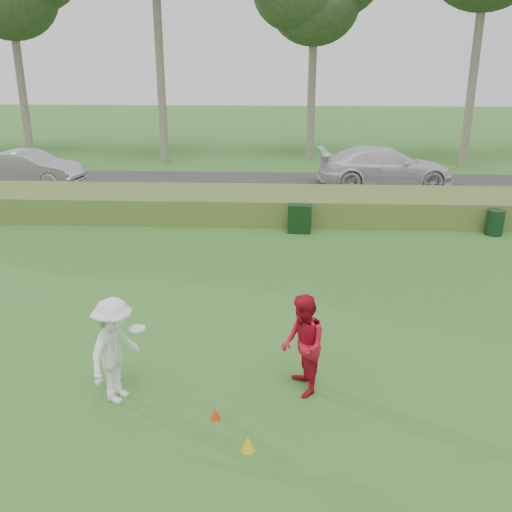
# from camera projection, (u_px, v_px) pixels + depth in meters

# --- Properties ---
(ground) EXTENTS (120.00, 120.00, 0.00)m
(ground) POSITION_uv_depth(u_px,v_px,m) (244.00, 409.00, 9.48)
(ground) COLOR #2B6622
(ground) RESTS_ON ground
(reed_strip) EXTENTS (80.00, 3.00, 0.90)m
(reed_strip) POSITION_uv_depth(u_px,v_px,m) (267.00, 205.00, 20.63)
(reed_strip) COLOR #4D6829
(reed_strip) RESTS_ON ground
(park_road) EXTENTS (80.00, 6.00, 0.06)m
(park_road) POSITION_uv_depth(u_px,v_px,m) (271.00, 186.00, 25.48)
(park_road) COLOR #2D2D2D
(park_road) RESTS_ON ground
(player_white) EXTENTS (1.05, 1.35, 1.85)m
(player_white) POSITION_uv_depth(u_px,v_px,m) (115.00, 350.00, 9.49)
(player_white) COLOR white
(player_white) RESTS_ON ground
(player_red) EXTENTS (0.86, 1.00, 1.80)m
(player_red) POSITION_uv_depth(u_px,v_px,m) (303.00, 345.00, 9.71)
(player_red) COLOR red
(player_red) RESTS_ON ground
(cone_orange) EXTENTS (0.17, 0.17, 0.19)m
(cone_orange) POSITION_uv_depth(u_px,v_px,m) (215.00, 414.00, 9.21)
(cone_orange) COLOR red
(cone_orange) RESTS_ON ground
(cone_yellow) EXTENTS (0.22, 0.22, 0.24)m
(cone_yellow) POSITION_uv_depth(u_px,v_px,m) (248.00, 443.00, 8.47)
(cone_yellow) COLOR gold
(cone_yellow) RESTS_ON ground
(utility_cabinet) EXTENTS (0.79, 0.53, 0.94)m
(utility_cabinet) POSITION_uv_depth(u_px,v_px,m) (300.00, 219.00, 18.80)
(utility_cabinet) COLOR black
(utility_cabinet) RESTS_ON ground
(trash_bin) EXTENTS (0.71, 0.71, 0.83)m
(trash_bin) POSITION_uv_depth(u_px,v_px,m) (495.00, 223.00, 18.55)
(trash_bin) COLOR black
(trash_bin) RESTS_ON ground
(car_mid) EXTENTS (4.80, 2.24, 1.52)m
(car_mid) POSITION_uv_depth(u_px,v_px,m) (30.00, 168.00, 25.34)
(car_mid) COLOR #B7B8BC
(car_mid) RESTS_ON park_road
(car_right) EXTENTS (6.05, 2.85, 1.71)m
(car_right) POSITION_uv_depth(u_px,v_px,m) (385.00, 167.00, 25.09)
(car_right) COLOR silver
(car_right) RESTS_ON park_road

